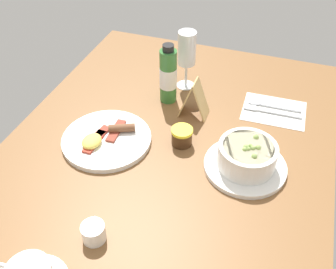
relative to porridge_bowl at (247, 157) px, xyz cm
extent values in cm
cube|color=brown|center=(2.01, 20.72, -5.13)|extent=(110.00, 84.00, 3.00)
cylinder|color=white|center=(0.00, 0.01, -3.03)|extent=(20.26, 20.26, 1.20)
cylinder|color=white|center=(0.00, 0.01, 0.62)|extent=(14.11, 14.11, 6.12)
cylinder|color=beige|center=(0.00, 0.01, 2.88)|extent=(12.13, 12.13, 1.60)
sphere|color=#8BA657|center=(-0.40, -1.02, 3.78)|extent=(1.24, 1.24, 1.24)
sphere|color=#8BA657|center=(-1.02, -0.11, 3.78)|extent=(0.98, 0.98, 0.98)
sphere|color=#8BA657|center=(-1.47, 0.71, 3.78)|extent=(1.09, 1.09, 1.09)
sphere|color=#8BA657|center=(3.68, -1.07, 3.78)|extent=(1.36, 1.36, 1.36)
sphere|color=#8BA657|center=(0.17, -2.14, 3.78)|extent=(1.33, 1.33, 1.33)
sphere|color=#8BA657|center=(0.23, -0.38, 3.78)|extent=(0.94, 0.94, 0.94)
sphere|color=#8BA657|center=(-0.59, 0.50, 3.78)|extent=(1.35, 1.35, 1.35)
sphere|color=#8BA657|center=(-3.05, -1.79, 3.78)|extent=(1.30, 1.30, 1.30)
cube|color=white|center=(25.47, -3.86, -3.48)|extent=(14.35, 18.18, 0.30)
cube|color=silver|center=(24.27, -4.86, -3.08)|extent=(1.54, 14.03, 0.50)
cube|color=silver|center=(24.27, 2.94, -3.08)|extent=(2.29, 3.65, 0.40)
cube|color=silver|center=(27.07, -4.86, -3.08)|extent=(1.32, 13.02, 0.50)
ellipsoid|color=silver|center=(27.07, 2.14, -3.03)|extent=(2.40, 4.00, 0.60)
torus|color=white|center=(-43.58, 36.83, 0.13)|extent=(0.93, 3.63, 3.60)
cylinder|color=white|center=(-30.19, 25.79, -1.59)|extent=(4.95, 4.95, 4.08)
cone|color=white|center=(-28.04, 26.35, -0.04)|extent=(2.69, 2.26, 2.36)
cylinder|color=white|center=(29.75, 24.37, -3.43)|extent=(5.68, 5.68, 0.40)
cylinder|color=white|center=(29.75, 24.37, 0.59)|extent=(0.80, 0.80, 7.65)
cylinder|color=white|center=(29.75, 24.37, 9.55)|extent=(5.44, 5.44, 10.27)
cylinder|color=beige|center=(29.75, 24.37, 8.01)|extent=(4.46, 4.46, 6.16)
cylinder|color=#402815|center=(3.52, 17.45, -1.63)|extent=(5.41, 5.41, 4.01)
cylinder|color=yellow|center=(3.52, 17.45, 0.78)|extent=(5.68, 5.68, 0.80)
cylinder|color=#337233|center=(20.85, 27.16, 4.60)|extent=(4.94, 4.94, 16.47)
cylinder|color=white|center=(20.85, 27.16, 4.27)|extent=(5.04, 5.04, 6.26)
cylinder|color=black|center=(20.85, 27.16, 13.75)|extent=(3.21, 3.21, 1.84)
cylinder|color=white|center=(-2.23, 36.47, -2.93)|extent=(23.61, 23.61, 1.40)
cube|color=brown|center=(0.74, 35.06, -1.93)|extent=(9.10, 2.82, 0.60)
cube|color=#9D3828|center=(-2.88, 38.82, -1.93)|extent=(9.30, 4.22, 0.60)
cube|color=#A63828|center=(-5.01, 38.50, -1.93)|extent=(9.06, 2.64, 0.60)
cylinder|color=brown|center=(1.31, 33.51, -1.03)|extent=(4.87, 7.29, 2.20)
ellipsoid|color=#F2D859|center=(-5.78, 38.83, -1.23)|extent=(6.00, 4.80, 2.40)
cube|color=tan|center=(16.56, 19.92, 1.89)|extent=(5.68, 4.29, 11.19)
cube|color=tan|center=(16.56, 16.01, 1.89)|extent=(5.68, 4.29, 11.19)
camera|label=1|loc=(-68.64, -3.53, 65.59)|focal=41.27mm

